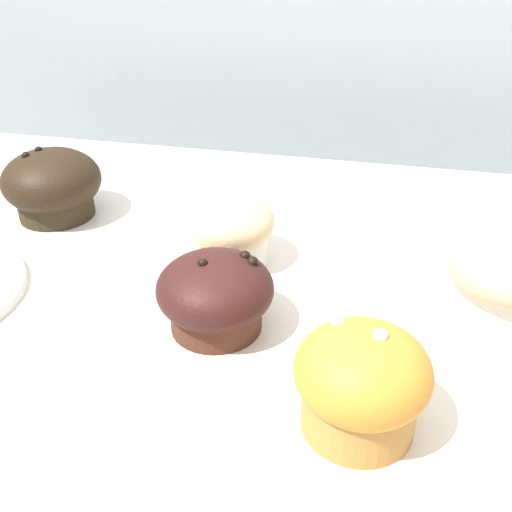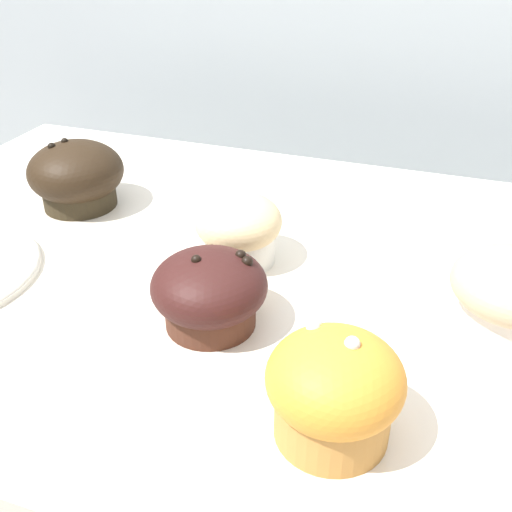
# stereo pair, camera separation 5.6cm
# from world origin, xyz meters

# --- Properties ---
(wall_back) EXTENTS (3.20, 0.10, 1.80)m
(wall_back) POSITION_xyz_m (0.00, 0.60, 0.90)
(wall_back) COLOR #A8B2B7
(wall_back) RESTS_ON ground
(muffin_front_center) EXTENTS (0.09, 0.09, 0.07)m
(muffin_front_center) POSITION_xyz_m (-0.03, 0.01, 1.00)
(muffin_front_center) COLOR white
(muffin_front_center) RESTS_ON display_counter
(muffin_back_left) EXTENTS (0.10, 0.10, 0.09)m
(muffin_back_left) POSITION_xyz_m (0.12, -0.19, 1.00)
(muffin_back_left) COLOR #C4853E
(muffin_back_left) RESTS_ON display_counter
(muffin_back_right) EXTENTS (0.12, 0.12, 0.09)m
(muffin_back_right) POSITION_xyz_m (-0.26, 0.07, 1.00)
(muffin_back_right) COLOR #2F2617
(muffin_back_right) RESTS_ON display_counter
(muffin_front_right) EXTENTS (0.10, 0.10, 0.07)m
(muffin_front_right) POSITION_xyz_m (-0.01, -0.10, 0.99)
(muffin_front_right) COLOR #49271A
(muffin_front_right) RESTS_ON display_counter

